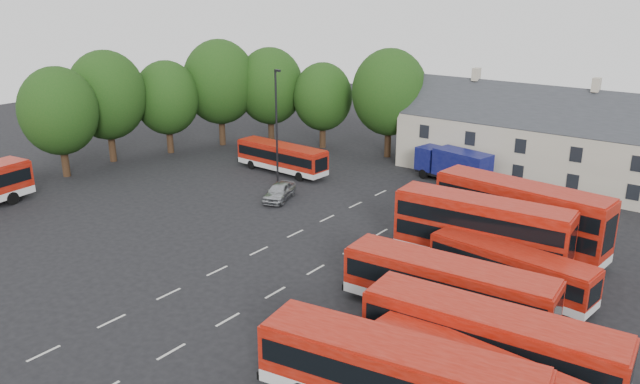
{
  "coord_description": "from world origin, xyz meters",
  "views": [
    {
      "loc": [
        27.54,
        -27.24,
        17.65
      ],
      "look_at": [
        -0.48,
        9.69,
        2.2
      ],
      "focal_mm": 35.0,
      "sensor_mm": 36.0,
      "label": 1
    }
  ],
  "objects_px": {
    "silver_car": "(279,191)",
    "box_truck": "(454,164)",
    "lamppost": "(277,124)",
    "bus_dd_south": "(481,228)",
    "bus_row_a": "(397,373)"
  },
  "relations": [
    {
      "from": "bus_dd_south",
      "to": "lamppost",
      "type": "height_order",
      "value": "lamppost"
    },
    {
      "from": "bus_row_a",
      "to": "lamppost",
      "type": "height_order",
      "value": "lamppost"
    },
    {
      "from": "box_truck",
      "to": "silver_car",
      "type": "xyz_separation_m",
      "value": [
        -9.75,
        -13.53,
        -1.05
      ]
    },
    {
      "from": "silver_car",
      "to": "box_truck",
      "type": "bearing_deg",
      "value": 34.79
    },
    {
      "from": "bus_dd_south",
      "to": "silver_car",
      "type": "xyz_separation_m",
      "value": [
        -19.15,
        2.13,
        -1.88
      ]
    },
    {
      "from": "box_truck",
      "to": "bus_row_a",
      "type": "bearing_deg",
      "value": -57.06
    },
    {
      "from": "lamppost",
      "to": "bus_row_a",
      "type": "bearing_deg",
      "value": -40.46
    },
    {
      "from": "box_truck",
      "to": "lamppost",
      "type": "bearing_deg",
      "value": -130.35
    },
    {
      "from": "bus_row_a",
      "to": "lamppost",
      "type": "bearing_deg",
      "value": 130.18
    },
    {
      "from": "bus_row_a",
      "to": "box_truck",
      "type": "relative_size",
      "value": 1.63
    },
    {
      "from": "bus_dd_south",
      "to": "silver_car",
      "type": "relative_size",
      "value": 2.57
    },
    {
      "from": "lamppost",
      "to": "box_truck",
      "type": "bearing_deg",
      "value": 38.43
    },
    {
      "from": "bus_dd_south",
      "to": "lamppost",
      "type": "bearing_deg",
      "value": 162.18
    },
    {
      "from": "bus_dd_south",
      "to": "box_truck",
      "type": "xyz_separation_m",
      "value": [
        -9.4,
        15.66,
        -0.83
      ]
    },
    {
      "from": "bus_dd_south",
      "to": "lamppost",
      "type": "relative_size",
      "value": 1.08
    }
  ]
}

